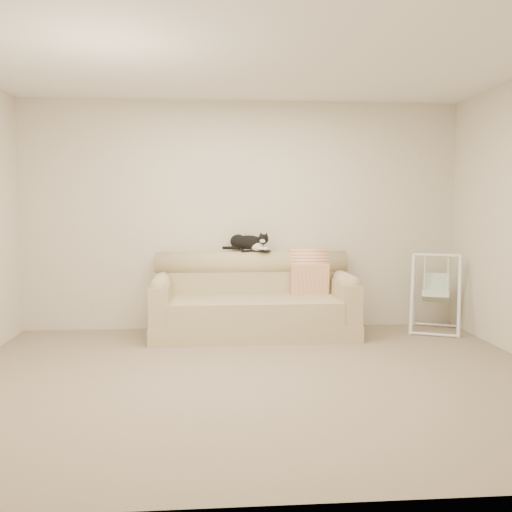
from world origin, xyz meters
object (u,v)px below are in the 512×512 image
Objects in this scene: remote_a at (248,250)px; baby_swing at (436,292)px; remote_b at (263,251)px; sofa at (253,303)px; tuxedo_cat at (248,242)px.

remote_a is 2.16m from baby_swing.
remote_b is at bearing 173.28° from baby_swing.
remote_b is (0.13, 0.22, 0.56)m from sofa.
tuxedo_cat is at bearing 97.68° from sofa.
remote_a is (-0.04, 0.24, 0.56)m from sofa.
baby_swing is at bearing -7.41° from tuxedo_cat.
tuxedo_cat reaches higher than sofa.
remote_a is at bearing 173.30° from baby_swing.
remote_a is 1.07× the size of remote_b.
sofa reaches higher than baby_swing.
remote_a reaches higher than remote_b.
tuxedo_cat is 0.61× the size of baby_swing.
remote_b is 0.20× the size of baby_swing.
tuxedo_cat is (0.00, 0.03, 0.09)m from remote_a.
sofa is 11.78× the size of remote_a.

